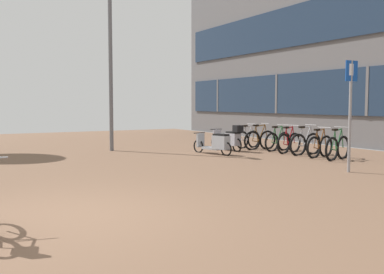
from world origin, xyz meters
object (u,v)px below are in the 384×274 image
object	(u,v)px
bicycle_rack_05	(260,140)
lamp_post	(110,53)
bicycle_rack_00	(338,148)
bicycle_rack_02	(306,144)
scooter_mid	(216,143)
scooter_near	(230,139)
parking_sign	(350,104)
bicycle_rack_03	(289,143)
bicycle_rack_01	(320,146)
bicycle_rack_04	(278,141)
bicycle_rack_06	(248,139)

from	to	relation	value
bicycle_rack_05	lamp_post	size ratio (longest dim) A/B	0.23
bicycle_rack_00	bicycle_rack_02	size ratio (longest dim) A/B	0.96
lamp_post	scooter_mid	bearing A→B (deg)	-46.89
scooter_near	lamp_post	xyz separation A→B (m)	(-3.71, 2.10, 3.04)
bicycle_rack_02	parking_sign	distance (m)	3.96
scooter_mid	bicycle_rack_00	bearing A→B (deg)	-50.22
bicycle_rack_03	scooter_near	xyz separation A→B (m)	(-1.38, 1.57, 0.09)
bicycle_rack_02	bicycle_rack_05	distance (m)	2.14
bicycle_rack_03	parking_sign	xyz separation A→B (m)	(-1.65, -4.02, 1.33)
bicycle_rack_01	parking_sign	size ratio (longest dim) A/B	0.49
bicycle_rack_03	bicycle_rack_04	distance (m)	0.72
bicycle_rack_06	scooter_near	bearing A→B (deg)	-155.58
parking_sign	bicycle_rack_01	bearing A→B (deg)	57.29
bicycle_rack_04	bicycle_rack_06	world-z (taller)	bicycle_rack_04
bicycle_rack_01	bicycle_rack_00	bearing A→B (deg)	-89.19
bicycle_rack_04	bicycle_rack_05	size ratio (longest dim) A/B	0.96
bicycle_rack_00	bicycle_rack_04	world-z (taller)	bicycle_rack_00
bicycle_rack_00	bicycle_rack_03	distance (m)	2.13
bicycle_rack_01	scooter_mid	distance (m)	3.33
bicycle_rack_00	lamp_post	bearing A→B (deg)	131.45
bicycle_rack_00	scooter_near	xyz separation A→B (m)	(-1.41, 3.70, 0.07)
bicycle_rack_03	bicycle_rack_04	world-z (taller)	bicycle_rack_03
scooter_mid	parking_sign	bearing A→B (deg)	-80.82
bicycle_rack_00	lamp_post	xyz separation A→B (m)	(-5.12, 5.79, 3.11)
bicycle_rack_03	scooter_near	world-z (taller)	bicycle_rack_03
bicycle_rack_03	lamp_post	size ratio (longest dim) A/B	0.21
parking_sign	scooter_near	bearing A→B (deg)	87.22
bicycle_rack_04	scooter_near	xyz separation A→B (m)	(-1.50, 0.86, 0.09)
bicycle_rack_01	scooter_near	size ratio (longest dim) A/B	0.74
bicycle_rack_04	parking_sign	world-z (taller)	parking_sign
bicycle_rack_06	scooter_near	xyz separation A→B (m)	(-1.22, -0.55, 0.10)
bicycle_rack_02	bicycle_rack_04	bearing A→B (deg)	88.67
bicycle_rack_01	bicycle_rack_03	xyz separation A→B (m)	(-0.02, 1.42, 0.00)
bicycle_rack_04	scooter_near	world-z (taller)	scooter_near
parking_sign	bicycle_rack_00	bearing A→B (deg)	48.39
bicycle_rack_05	bicycle_rack_06	distance (m)	0.71
bicycle_rack_06	scooter_mid	size ratio (longest dim) A/B	0.76
bicycle_rack_02	bicycle_rack_06	xyz separation A→B (m)	(-0.25, 2.83, -0.03)
bicycle_rack_05	lamp_post	world-z (taller)	lamp_post
bicycle_rack_01	lamp_post	world-z (taller)	lamp_post
bicycle_rack_05	bicycle_rack_00	bearing A→B (deg)	-87.20
bicycle_rack_03	bicycle_rack_04	size ratio (longest dim) A/B	0.98
bicycle_rack_02	bicycle_rack_05	size ratio (longest dim) A/B	1.02
bicycle_rack_00	bicycle_rack_01	world-z (taller)	bicycle_rack_00
bicycle_rack_02	bicycle_rack_04	xyz separation A→B (m)	(0.03, 1.42, -0.02)
bicycle_rack_03	bicycle_rack_05	size ratio (longest dim) A/B	0.94
scooter_near	lamp_post	size ratio (longest dim) A/B	0.29
bicycle_rack_05	scooter_near	world-z (taller)	bicycle_rack_05
bicycle_rack_06	lamp_post	size ratio (longest dim) A/B	0.21
bicycle_rack_06	bicycle_rack_00	bearing A→B (deg)	-87.43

